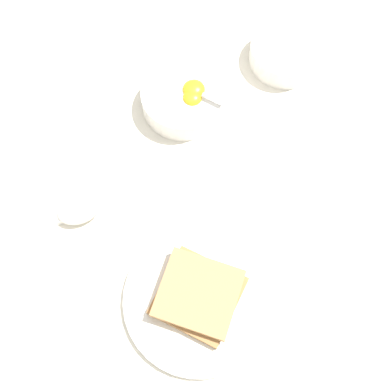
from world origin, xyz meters
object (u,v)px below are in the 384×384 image
Objects in this scene: soup_spoon at (70,213)px; congee_bowl at (286,52)px; egg_bowl at (185,98)px; toast_plate at (200,300)px; toast_sandwich at (200,295)px.

congee_bowl is at bearing 35.38° from soup_spoon.
congee_bowl is (0.18, 0.08, -0.00)m from egg_bowl.
toast_plate is 1.27× the size of soup_spoon.
toast_plate is at bearing -37.87° from soup_spoon.
toast_plate is 1.77× the size of congee_bowl.
soup_spoon is at bearing -144.62° from congee_bowl.
soup_spoon is (-0.19, -0.18, -0.01)m from egg_bowl.
egg_bowl is 0.26m from soup_spoon.
egg_bowl is 0.19m from congee_bowl.
toast_plate is (-0.00, -0.33, -0.02)m from egg_bowl.
toast_plate is at bearing -82.81° from toast_sandwich.
egg_bowl is at bearing 43.77° from soup_spoon.
soup_spoon is at bearing 142.13° from toast_plate.
toast_plate is 0.44m from congee_bowl.
egg_bowl is 0.32m from toast_sandwich.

